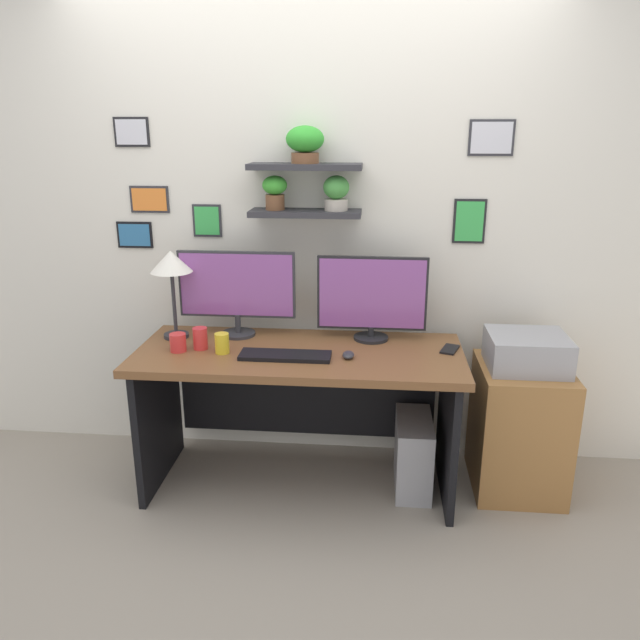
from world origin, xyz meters
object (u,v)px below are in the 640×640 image
at_px(printer, 527,351).
at_px(keyboard, 285,356).
at_px(computer_mouse, 348,355).
at_px(pen_cup, 222,343).
at_px(drawer_cabinet, 519,427).
at_px(computer_tower_right, 413,453).
at_px(desk_lamp, 171,267).
at_px(desk, 301,385).
at_px(water_cup, 200,338).
at_px(coffee_mug, 178,342).
at_px(monitor_left, 237,289).
at_px(monitor_right, 372,297).
at_px(cell_phone, 450,349).

bearing_deg(printer, keyboard, -170.74).
relative_size(computer_mouse, pen_cup, 0.90).
distance_m(keyboard, drawer_cabinet, 1.27).
relative_size(drawer_cabinet, computer_tower_right, 1.66).
bearing_deg(computer_mouse, desk_lamp, 166.59).
relative_size(desk, water_cup, 14.75).
relative_size(coffee_mug, printer, 0.24).
height_order(pen_cup, computer_tower_right, pen_cup).
relative_size(keyboard, water_cup, 4.00).
height_order(monitor_left, monitor_right, monitor_left).
relative_size(coffee_mug, drawer_cabinet, 0.14).
bearing_deg(cell_phone, monitor_left, -167.69).
height_order(monitor_right, keyboard, monitor_right).
bearing_deg(cell_phone, keyboard, -148.04).
bearing_deg(monitor_right, computer_mouse, -109.66).
bearing_deg(cell_phone, water_cup, -156.10).
xyz_separation_m(pen_cup, printer, (1.50, 0.16, -0.05)).
bearing_deg(printer, computer_tower_right, -173.17).
height_order(monitor_right, pen_cup, monitor_right).
bearing_deg(water_cup, cell_phone, 4.39).
xyz_separation_m(desk, desk_lamp, (-0.67, 0.09, 0.59)).
xyz_separation_m(desk, water_cup, (-0.49, -0.07, 0.27)).
height_order(keyboard, pen_cup, pen_cup).
distance_m(monitor_right, cell_phone, 0.47).
height_order(monitor_right, computer_tower_right, monitor_right).
bearing_deg(desk, coffee_mug, -169.16).
bearing_deg(printer, cell_phone, -177.65).
xyz_separation_m(coffee_mug, drawer_cabinet, (1.72, 0.15, -0.46)).
bearing_deg(coffee_mug, monitor_right, 16.28).
relative_size(computer_mouse, cell_phone, 0.64).
height_order(computer_mouse, desk_lamp, desk_lamp).
relative_size(desk, computer_tower_right, 4.06).
distance_m(monitor_left, desk_lamp, 0.35).
height_order(coffee_mug, pen_cup, pen_cup).
distance_m(desk_lamp, computer_tower_right, 1.57).
bearing_deg(pen_cup, water_cup, 159.02).
relative_size(desk_lamp, drawer_cabinet, 0.69).
bearing_deg(monitor_right, cell_phone, -19.43).
xyz_separation_m(desk, coffee_mug, (-0.59, -0.11, 0.26)).
relative_size(monitor_right, pen_cup, 5.64).
xyz_separation_m(computer_mouse, desk_lamp, (-0.92, 0.22, 0.36)).
bearing_deg(desk_lamp, computer_mouse, -13.41).
xyz_separation_m(keyboard, computer_mouse, (0.30, 0.02, 0.01)).
bearing_deg(keyboard, desk_lamp, 158.46).
relative_size(desk, coffee_mug, 18.03).
distance_m(cell_phone, coffee_mug, 1.35).
height_order(keyboard, cell_phone, keyboard).
bearing_deg(keyboard, computer_mouse, 4.61).
relative_size(monitor_right, printer, 1.48).
height_order(monitor_right, desk_lamp, desk_lamp).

